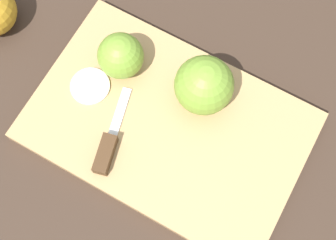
{
  "coord_description": "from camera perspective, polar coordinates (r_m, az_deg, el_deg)",
  "views": [
    {
      "loc": [
        -0.14,
        0.16,
        0.68
      ],
      "look_at": [
        0.0,
        0.0,
        0.04
      ],
      "focal_mm": 50.0,
      "sensor_mm": 36.0,
      "label": 1
    }
  ],
  "objects": [
    {
      "name": "ground_plane",
      "position": [
        0.71,
        -0.0,
        -1.03
      ],
      "size": [
        4.0,
        4.0,
        0.0
      ],
      "primitive_type": "plane",
      "color": "#38281E"
    },
    {
      "name": "cutting_board",
      "position": [
        0.7,
        -0.0,
        -0.78
      ],
      "size": [
        0.45,
        0.34,
        0.02
      ],
      "color": "tan",
      "rests_on": "ground_plane"
    },
    {
      "name": "apple_half_left",
      "position": [
        0.67,
        4.41,
        4.22
      ],
      "size": [
        0.09,
        0.09,
        0.09
      ],
      "rotation": [
        0.0,
        0.0,
        2.26
      ],
      "color": "olive",
      "rests_on": "cutting_board"
    },
    {
      "name": "apple_half_right",
      "position": [
        0.7,
        -5.82,
        7.8
      ],
      "size": [
        0.07,
        0.07,
        0.07
      ],
      "rotation": [
        0.0,
        0.0,
        0.07
      ],
      "color": "olive",
      "rests_on": "cutting_board"
    },
    {
      "name": "knife",
      "position": [
        0.68,
        -7.45,
        -3.54
      ],
      "size": [
        0.08,
        0.13,
        0.02
      ],
      "rotation": [
        0.0,
        0.0,
        -1.12
      ],
      "color": "silver",
      "rests_on": "cutting_board"
    },
    {
      "name": "apple_slice",
      "position": [
        0.72,
        -9.48,
        4.08
      ],
      "size": [
        0.06,
        0.06,
        0.0
      ],
      "color": "beige",
      "rests_on": "cutting_board"
    }
  ]
}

